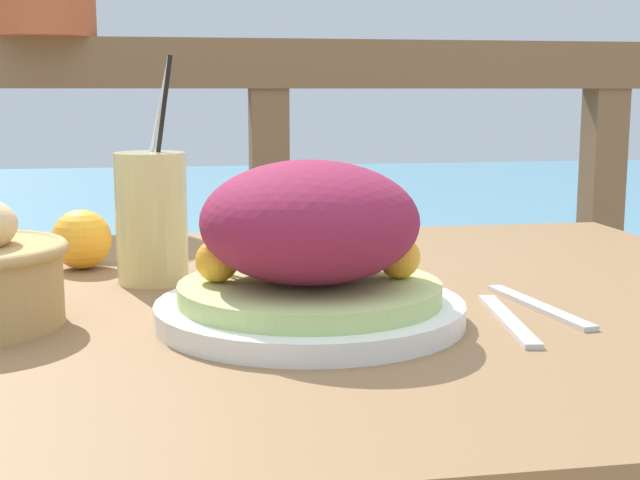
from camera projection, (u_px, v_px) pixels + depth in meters
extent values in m
cube|color=olive|center=(358.00, 313.00, 0.94)|extent=(0.99, 0.89, 0.04)
cube|color=olive|center=(565.00, 460.00, 1.45)|extent=(0.06, 0.06, 0.68)
cube|color=brown|center=(268.00, 64.00, 1.66)|extent=(2.80, 0.08, 0.09)
cube|color=brown|center=(271.00, 331.00, 1.74)|extent=(0.07, 0.07, 0.94)
cube|color=brown|center=(595.00, 316.00, 1.86)|extent=(0.07, 0.07, 0.94)
cube|color=#568EA8|center=(208.00, 246.00, 4.21)|extent=(12.00, 4.00, 0.42)
cylinder|color=white|center=(310.00, 312.00, 0.83)|extent=(0.29, 0.29, 0.02)
cylinder|color=#B7D17A|center=(310.00, 292.00, 0.82)|extent=(0.24, 0.24, 0.02)
ellipsoid|color=maroon|center=(310.00, 222.00, 0.81)|extent=(0.20, 0.20, 0.11)
sphere|color=#F9A328|center=(399.00, 257.00, 0.83)|extent=(0.04, 0.04, 0.04)
sphere|color=#F9A328|center=(217.00, 261.00, 0.82)|extent=(0.04, 0.04, 0.04)
cylinder|color=#DBCC7F|center=(152.00, 218.00, 0.99)|extent=(0.08, 0.08, 0.15)
cylinder|color=black|center=(158.00, 154.00, 0.98)|extent=(0.04, 0.05, 0.21)
cylinder|color=white|center=(151.00, 153.00, 0.99)|extent=(0.05, 0.01, 0.22)
cylinder|color=#A34C2D|center=(45.00, 9.00, 1.57)|extent=(0.18, 0.18, 0.10)
cube|color=silver|center=(508.00, 320.00, 0.83)|extent=(0.04, 0.18, 0.00)
cube|color=silver|center=(538.00, 306.00, 0.88)|extent=(0.04, 0.18, 0.00)
sphere|color=#F9A328|center=(82.00, 239.00, 1.07)|extent=(0.07, 0.07, 0.07)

